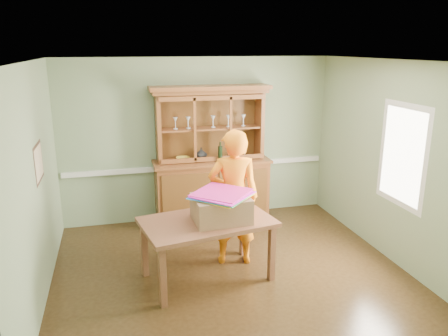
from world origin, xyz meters
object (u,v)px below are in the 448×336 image
object	(u,v)px
china_hutch	(211,175)
person	(234,198)
cardboard_box	(221,209)
dining_table	(207,227)

from	to	relation	value
china_hutch	person	xyz separation A→B (m)	(-0.04, -1.50, 0.13)
china_hutch	person	size ratio (longest dim) A/B	1.22
cardboard_box	person	xyz separation A→B (m)	(0.27, 0.41, -0.02)
cardboard_box	china_hutch	bearing A→B (deg)	80.71
dining_table	cardboard_box	distance (m)	0.30
cardboard_box	person	bearing A→B (deg)	56.10
dining_table	china_hutch	bearing A→B (deg)	65.22
china_hutch	dining_table	world-z (taller)	china_hutch
china_hutch	dining_table	size ratio (longest dim) A/B	1.31
china_hutch	cardboard_box	size ratio (longest dim) A/B	3.39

